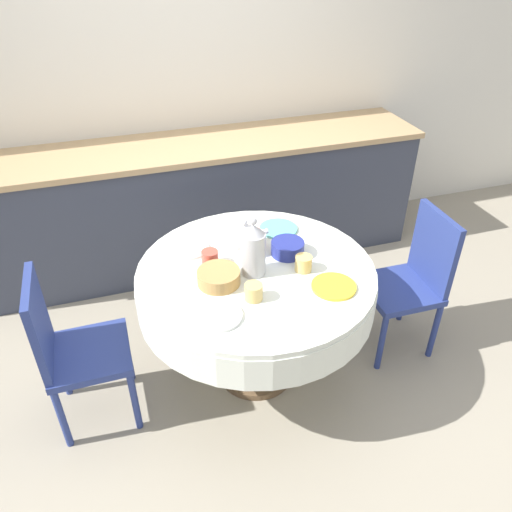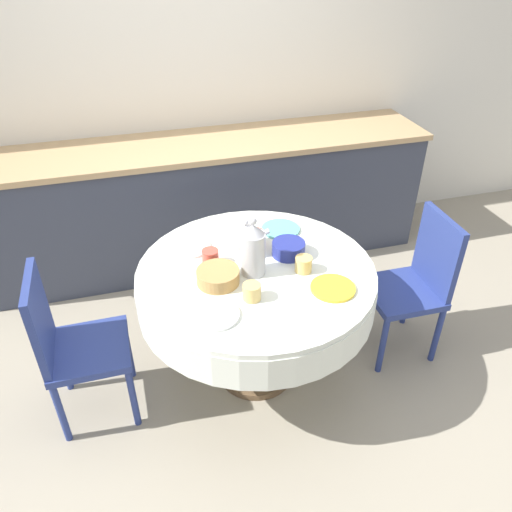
{
  "view_description": "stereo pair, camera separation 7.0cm",
  "coord_description": "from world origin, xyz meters",
  "px_view_note": "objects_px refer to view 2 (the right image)",
  "views": [
    {
      "loc": [
        -0.64,
        -1.97,
        2.24
      ],
      "look_at": [
        0.0,
        0.0,
        0.83
      ],
      "focal_mm": 35.0,
      "sensor_mm": 36.0,
      "label": 1
    },
    {
      "loc": [
        -0.57,
        -1.99,
        2.24
      ],
      "look_at": [
        0.0,
        0.0,
        0.83
      ],
      "focal_mm": 35.0,
      "sensor_mm": 36.0,
      "label": 2
    }
  ],
  "objects_px": {
    "chair_right": "(70,342)",
    "chair_left": "(416,280)",
    "teapot": "(246,238)",
    "coffee_carafe": "(253,250)"
  },
  "relations": [
    {
      "from": "chair_left",
      "to": "chair_right",
      "type": "distance_m",
      "value": 1.92
    },
    {
      "from": "chair_left",
      "to": "chair_right",
      "type": "bearing_deg",
      "value": 90.56
    },
    {
      "from": "coffee_carafe",
      "to": "teapot",
      "type": "relative_size",
      "value": 1.5
    },
    {
      "from": "chair_left",
      "to": "coffee_carafe",
      "type": "xyz_separation_m",
      "value": [
        -0.98,
        -0.01,
        0.39
      ]
    },
    {
      "from": "chair_right",
      "to": "coffee_carafe",
      "type": "height_order",
      "value": "coffee_carafe"
    },
    {
      "from": "chair_right",
      "to": "teapot",
      "type": "distance_m",
      "value": 1.03
    },
    {
      "from": "chair_right",
      "to": "teapot",
      "type": "height_order",
      "value": "teapot"
    },
    {
      "from": "chair_right",
      "to": "chair_left",
      "type": "bearing_deg",
      "value": 89.44
    },
    {
      "from": "chair_left",
      "to": "teapot",
      "type": "distance_m",
      "value": 1.05
    },
    {
      "from": "chair_right",
      "to": "coffee_carafe",
      "type": "bearing_deg",
      "value": 88.45
    }
  ]
}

